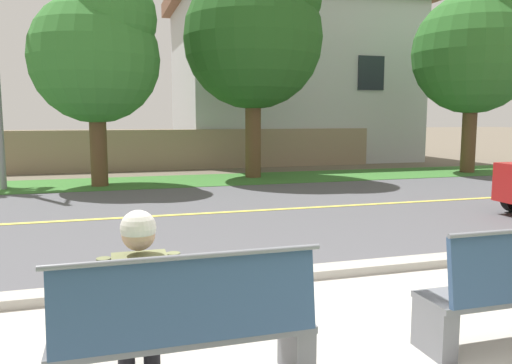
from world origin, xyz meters
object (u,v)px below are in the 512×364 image
Objects in this scene: bench_left at (187,333)px; shade_tree_centre at (479,44)px; shade_tree_far_left at (99,49)px; seated_person_olive at (139,294)px; shade_tree_left at (258,28)px.

shade_tree_centre reaches higher than bench_left.
shade_tree_far_left is 11.72m from shade_tree_centre.
seated_person_olive is 12.68m from shade_tree_left.
shade_tree_centre is at bearing 44.14° from bench_left.
seated_person_olive is at bearing 148.78° from bench_left.
shade_tree_left is 7.25m from shade_tree_centre.
shade_tree_far_left reaches higher than bench_left.
shade_tree_left is (4.24, 11.36, 3.74)m from seated_person_olive.
bench_left is 0.31× the size of shade_tree_far_left.
shade_tree_far_left is at bearing -170.94° from shade_tree_left.
seated_person_olive is 11.03m from shade_tree_far_left.
seated_person_olive is at bearing -88.65° from shade_tree_far_left.
shade_tree_far_left is (-0.53, 10.81, 3.12)m from bench_left.
bench_left is 0.25× the size of shade_tree_left.
shade_tree_left is at bearing 9.06° from shade_tree_far_left.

